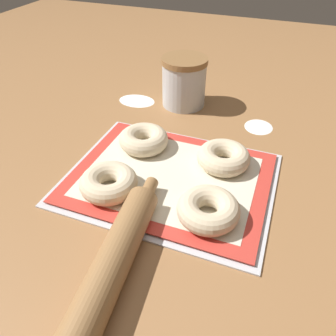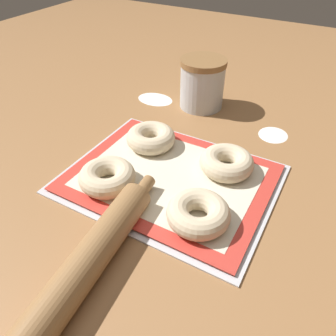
{
  "view_description": "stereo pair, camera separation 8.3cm",
  "coord_description": "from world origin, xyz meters",
  "px_view_note": "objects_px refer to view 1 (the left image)",
  "views": [
    {
      "loc": [
        0.19,
        -0.53,
        0.48
      ],
      "look_at": [
        -0.0,
        -0.01,
        0.03
      ],
      "focal_mm": 35.0,
      "sensor_mm": 36.0,
      "label": 1
    },
    {
      "loc": [
        0.27,
        -0.5,
        0.48
      ],
      "look_at": [
        -0.0,
        -0.01,
        0.03
      ],
      "focal_mm": 35.0,
      "sensor_mm": 36.0,
      "label": 2
    }
  ],
  "objects_px": {
    "baking_tray": "(168,178)",
    "bagel_front_left": "(109,183)",
    "bagel_back_left": "(144,139)",
    "flour_canister": "(184,82)",
    "rolling_pin": "(108,277)",
    "bagel_back_right": "(223,157)",
    "bagel_front_right": "(208,210)"
  },
  "relations": [
    {
      "from": "baking_tray",
      "to": "bagel_front_left",
      "type": "height_order",
      "value": "bagel_front_left"
    },
    {
      "from": "bagel_back_left",
      "to": "baking_tray",
      "type": "bearing_deg",
      "value": -41.08
    },
    {
      "from": "bagel_back_left",
      "to": "flour_canister",
      "type": "height_order",
      "value": "flour_canister"
    },
    {
      "from": "rolling_pin",
      "to": "bagel_front_left",
      "type": "bearing_deg",
      "value": 118.48
    },
    {
      "from": "bagel_back_right",
      "to": "rolling_pin",
      "type": "height_order",
      "value": "rolling_pin"
    },
    {
      "from": "bagel_front_left",
      "to": "baking_tray",
      "type": "bearing_deg",
      "value": 42.3
    },
    {
      "from": "bagel_front_right",
      "to": "bagel_back_left",
      "type": "distance_m",
      "value": 0.27
    },
    {
      "from": "bagel_front_left",
      "to": "bagel_front_right",
      "type": "distance_m",
      "value": 0.21
    },
    {
      "from": "bagel_front_right",
      "to": "flour_canister",
      "type": "xyz_separation_m",
      "value": [
        -0.2,
        0.44,
        0.04
      ]
    },
    {
      "from": "flour_canister",
      "to": "bagel_front_left",
      "type": "bearing_deg",
      "value": -91.98
    },
    {
      "from": "baking_tray",
      "to": "rolling_pin",
      "type": "height_order",
      "value": "rolling_pin"
    },
    {
      "from": "baking_tray",
      "to": "rolling_pin",
      "type": "relative_size",
      "value": 0.97
    },
    {
      "from": "baking_tray",
      "to": "bagel_back_right",
      "type": "relative_size",
      "value": 3.74
    },
    {
      "from": "bagel_front_right",
      "to": "baking_tray",
      "type": "bearing_deg",
      "value": 142.05
    },
    {
      "from": "bagel_back_right",
      "to": "rolling_pin",
      "type": "xyz_separation_m",
      "value": [
        -0.1,
        -0.36,
        -0.0
      ]
    },
    {
      "from": "flour_canister",
      "to": "rolling_pin",
      "type": "xyz_separation_m",
      "value": [
        0.09,
        -0.63,
        -0.04
      ]
    },
    {
      "from": "bagel_front_right",
      "to": "flour_canister",
      "type": "height_order",
      "value": "flour_canister"
    },
    {
      "from": "bagel_front_right",
      "to": "bagel_back_left",
      "type": "bearing_deg",
      "value": 140.6
    },
    {
      "from": "bagel_front_right",
      "to": "bagel_back_right",
      "type": "height_order",
      "value": "same"
    },
    {
      "from": "bagel_back_left",
      "to": "rolling_pin",
      "type": "xyz_separation_m",
      "value": [
        0.1,
        -0.36,
        -0.0
      ]
    },
    {
      "from": "bagel_front_right",
      "to": "flour_canister",
      "type": "bearing_deg",
      "value": 114.16
    },
    {
      "from": "bagel_back_right",
      "to": "bagel_back_left",
      "type": "bearing_deg",
      "value": 179.44
    },
    {
      "from": "bagel_front_right",
      "to": "bagel_back_left",
      "type": "height_order",
      "value": "same"
    },
    {
      "from": "baking_tray",
      "to": "bagel_front_left",
      "type": "distance_m",
      "value": 0.13
    },
    {
      "from": "baking_tray",
      "to": "bagel_back_right",
      "type": "xyz_separation_m",
      "value": [
        0.1,
        0.08,
        0.03
      ]
    },
    {
      "from": "baking_tray",
      "to": "bagel_back_right",
      "type": "height_order",
      "value": "bagel_back_right"
    },
    {
      "from": "rolling_pin",
      "to": "bagel_back_right",
      "type": "bearing_deg",
      "value": 74.96
    },
    {
      "from": "baking_tray",
      "to": "bagel_front_right",
      "type": "distance_m",
      "value": 0.15
    },
    {
      "from": "bagel_front_left",
      "to": "bagel_front_right",
      "type": "xyz_separation_m",
      "value": [
        0.21,
        -0.0,
        0.0
      ]
    },
    {
      "from": "bagel_back_right",
      "to": "flour_canister",
      "type": "xyz_separation_m",
      "value": [
        -0.19,
        0.27,
        0.04
      ]
    },
    {
      "from": "bagel_front_right",
      "to": "bagel_back_right",
      "type": "distance_m",
      "value": 0.17
    },
    {
      "from": "bagel_front_right",
      "to": "rolling_pin",
      "type": "bearing_deg",
      "value": -119.49
    }
  ]
}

